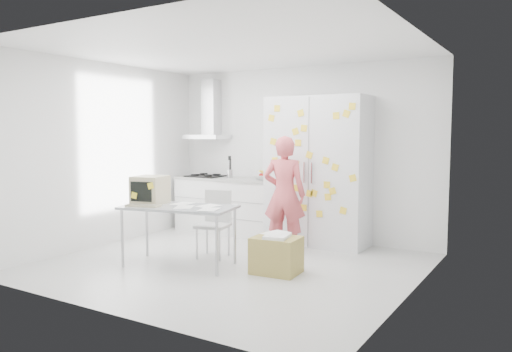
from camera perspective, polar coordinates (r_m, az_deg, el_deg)
The scene contains 10 objects.
floor at distance 6.43m, azimuth -3.03°, elevation -10.18°, with size 4.50×4.00×0.02m, color silver.
walls at distance 6.82m, azimuth 0.34°, elevation 2.28°, with size 4.52×4.01×2.70m.
ceiling at distance 6.29m, azimuth -3.15°, elevation 14.38°, with size 4.50×4.00×0.02m, color white.
counter_run at distance 8.38m, azimuth -3.24°, elevation -3.26°, with size 1.84×0.63×1.28m.
range_hood at distance 8.67m, azimuth -5.25°, elevation 6.86°, with size 0.70×0.48×1.01m.
tall_cabinet at distance 7.48m, azimuth 7.08°, elevation 0.56°, with size 1.50×0.68×2.20m.
person at distance 6.94m, azimuth 3.26°, elevation -2.12°, with size 0.59×0.39×1.63m, color #D8545A.
desk at distance 6.48m, azimuth -10.90°, elevation -2.44°, with size 1.52×0.98×1.11m.
chair at distance 6.78m, azimuth -4.71°, elevation -4.96°, with size 0.48×0.48×0.89m.
cardboard_box at distance 6.01m, azimuth 2.34°, elevation -8.95°, with size 0.58×0.48×0.48m.
Camera 1 is at (3.51, -5.12, 1.67)m, focal length 35.00 mm.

